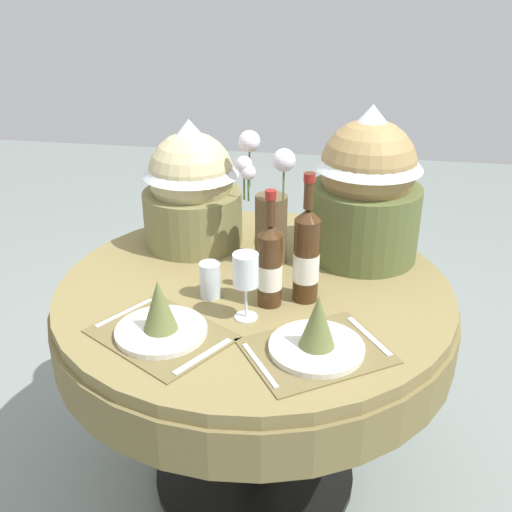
{
  "coord_description": "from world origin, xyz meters",
  "views": [
    {
      "loc": [
        0.28,
        -1.58,
        1.65
      ],
      "look_at": [
        0.0,
        0.03,
        0.85
      ],
      "focal_mm": 42.44,
      "sensor_mm": 36.0,
      "label": 1
    }
  ],
  "objects_px": {
    "flower_vase": "(268,210)",
    "wine_bottle_centre": "(306,255)",
    "place_setting_left": "(160,319)",
    "gift_tub_back_left": "(191,181)",
    "wine_glass_right": "(246,272)",
    "dining_table": "(254,322)",
    "place_setting_right": "(317,336)",
    "wine_bottle_left": "(270,264)",
    "tumbler_near_left": "(210,280)",
    "gift_tub_back_right": "(367,180)"
  },
  "relations": [
    {
      "from": "flower_vase",
      "to": "wine_bottle_centre",
      "type": "distance_m",
      "value": 0.26
    },
    {
      "from": "place_setting_left",
      "to": "flower_vase",
      "type": "relative_size",
      "value": 1.04
    },
    {
      "from": "wine_bottle_centre",
      "to": "gift_tub_back_left",
      "type": "xyz_separation_m",
      "value": [
        -0.42,
        0.33,
        0.08
      ]
    },
    {
      "from": "wine_bottle_centre",
      "to": "wine_glass_right",
      "type": "relative_size",
      "value": 1.97
    },
    {
      "from": "dining_table",
      "to": "wine_bottle_centre",
      "type": "bearing_deg",
      "value": -21.22
    },
    {
      "from": "place_setting_left",
      "to": "flower_vase",
      "type": "bearing_deg",
      "value": 66.17
    },
    {
      "from": "place_setting_right",
      "to": "dining_table",
      "type": "bearing_deg",
      "value": 123.59
    },
    {
      "from": "place_setting_right",
      "to": "wine_bottle_centre",
      "type": "distance_m",
      "value": 0.28
    },
    {
      "from": "place_setting_right",
      "to": "wine_bottle_left",
      "type": "height_order",
      "value": "wine_bottle_left"
    },
    {
      "from": "wine_bottle_left",
      "to": "tumbler_near_left",
      "type": "bearing_deg",
      "value": 176.38
    },
    {
      "from": "dining_table",
      "to": "wine_bottle_centre",
      "type": "xyz_separation_m",
      "value": [
        0.16,
        -0.06,
        0.28
      ]
    },
    {
      "from": "wine_bottle_centre",
      "to": "gift_tub_back_right",
      "type": "height_order",
      "value": "gift_tub_back_right"
    },
    {
      "from": "gift_tub_back_left",
      "to": "gift_tub_back_right",
      "type": "distance_m",
      "value": 0.57
    },
    {
      "from": "place_setting_left",
      "to": "tumbler_near_left",
      "type": "xyz_separation_m",
      "value": [
        0.08,
        0.22,
        0.01
      ]
    },
    {
      "from": "place_setting_right",
      "to": "gift_tub_back_right",
      "type": "bearing_deg",
      "value": 80.03
    },
    {
      "from": "flower_vase",
      "to": "gift_tub_back_right",
      "type": "relative_size",
      "value": 0.82
    },
    {
      "from": "wine_bottle_left",
      "to": "gift_tub_back_left",
      "type": "xyz_separation_m",
      "value": [
        -0.32,
        0.37,
        0.1
      ]
    },
    {
      "from": "wine_bottle_left",
      "to": "wine_bottle_centre",
      "type": "relative_size",
      "value": 0.9
    },
    {
      "from": "gift_tub_back_left",
      "to": "gift_tub_back_right",
      "type": "bearing_deg",
      "value": -0.58
    },
    {
      "from": "wine_bottle_left",
      "to": "tumbler_near_left",
      "type": "relative_size",
      "value": 3.18
    },
    {
      "from": "dining_table",
      "to": "wine_bottle_left",
      "type": "height_order",
      "value": "wine_bottle_left"
    },
    {
      "from": "dining_table",
      "to": "gift_tub_back_right",
      "type": "xyz_separation_m",
      "value": [
        0.31,
        0.26,
        0.4
      ]
    },
    {
      "from": "place_setting_left",
      "to": "wine_bottle_left",
      "type": "xyz_separation_m",
      "value": [
        0.25,
        0.21,
        0.08
      ]
    },
    {
      "from": "place_setting_right",
      "to": "flower_vase",
      "type": "bearing_deg",
      "value": 112.23
    },
    {
      "from": "dining_table",
      "to": "wine_glass_right",
      "type": "bearing_deg",
      "value": -86.91
    },
    {
      "from": "wine_bottle_left",
      "to": "wine_glass_right",
      "type": "xyz_separation_m",
      "value": [
        -0.05,
        -0.09,
        0.02
      ]
    },
    {
      "from": "place_setting_left",
      "to": "gift_tub_back_right",
      "type": "height_order",
      "value": "gift_tub_back_right"
    },
    {
      "from": "place_setting_left",
      "to": "tumbler_near_left",
      "type": "distance_m",
      "value": 0.23
    },
    {
      "from": "dining_table",
      "to": "wine_bottle_left",
      "type": "relative_size",
      "value": 3.56
    },
    {
      "from": "wine_bottle_left",
      "to": "tumbler_near_left",
      "type": "height_order",
      "value": "wine_bottle_left"
    },
    {
      "from": "tumbler_near_left",
      "to": "gift_tub_back_right",
      "type": "relative_size",
      "value": 0.22
    },
    {
      "from": "place_setting_left",
      "to": "gift_tub_back_left",
      "type": "xyz_separation_m",
      "value": [
        -0.07,
        0.58,
        0.17
      ]
    },
    {
      "from": "wine_bottle_left",
      "to": "gift_tub_back_right",
      "type": "relative_size",
      "value": 0.69
    },
    {
      "from": "place_setting_left",
      "to": "wine_glass_right",
      "type": "xyz_separation_m",
      "value": [
        0.2,
        0.12,
        0.09
      ]
    },
    {
      "from": "wine_bottle_left",
      "to": "wine_glass_right",
      "type": "bearing_deg",
      "value": -120.91
    },
    {
      "from": "gift_tub_back_left",
      "to": "wine_bottle_left",
      "type": "bearing_deg",
      "value": -49.25
    },
    {
      "from": "place_setting_right",
      "to": "wine_glass_right",
      "type": "distance_m",
      "value": 0.26
    },
    {
      "from": "place_setting_left",
      "to": "gift_tub_back_left",
      "type": "height_order",
      "value": "gift_tub_back_left"
    },
    {
      "from": "flower_vase",
      "to": "gift_tub_back_right",
      "type": "bearing_deg",
      "value": 18.68
    },
    {
      "from": "place_setting_left",
      "to": "wine_bottle_left",
      "type": "distance_m",
      "value": 0.34
    },
    {
      "from": "place_setting_right",
      "to": "tumbler_near_left",
      "type": "distance_m",
      "value": 0.4
    },
    {
      "from": "place_setting_left",
      "to": "gift_tub_back_right",
      "type": "bearing_deg",
      "value": 48.52
    },
    {
      "from": "place_setting_right",
      "to": "place_setting_left",
      "type": "bearing_deg",
      "value": 178.99
    },
    {
      "from": "gift_tub_back_left",
      "to": "place_setting_right",
      "type": "bearing_deg",
      "value": -51.23
    },
    {
      "from": "tumbler_near_left",
      "to": "gift_tub_back_right",
      "type": "bearing_deg",
      "value": 39.65
    },
    {
      "from": "wine_bottle_left",
      "to": "tumbler_near_left",
      "type": "xyz_separation_m",
      "value": [
        -0.17,
        0.01,
        -0.07
      ]
    },
    {
      "from": "wine_glass_right",
      "to": "tumbler_near_left",
      "type": "bearing_deg",
      "value": 141.6
    },
    {
      "from": "wine_glass_right",
      "to": "tumbler_near_left",
      "type": "relative_size",
      "value": 1.8
    },
    {
      "from": "place_setting_left",
      "to": "gift_tub_back_left",
      "type": "bearing_deg",
      "value": 96.51
    },
    {
      "from": "place_setting_left",
      "to": "wine_bottle_left",
      "type": "height_order",
      "value": "wine_bottle_left"
    }
  ]
}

